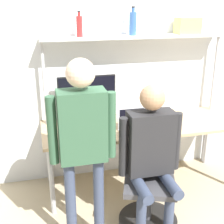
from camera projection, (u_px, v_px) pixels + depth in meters
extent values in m
plane|color=tan|center=(150.00, 203.00, 3.31)|extent=(12.00, 12.00, 0.00)
cube|color=silver|center=(131.00, 63.00, 3.57)|extent=(8.00, 0.06, 2.70)
cube|color=tan|center=(141.00, 125.00, 3.41)|extent=(2.13, 0.74, 0.03)
cylinder|color=#A5A5AA|center=(52.00, 182.00, 3.03)|extent=(0.05, 0.05, 0.72)
cylinder|color=#A5A5AA|center=(48.00, 153.00, 3.60)|extent=(0.05, 0.05, 0.72)
cylinder|color=#A5A5AA|center=(205.00, 136.00, 4.05)|extent=(0.05, 0.05, 0.72)
cube|color=white|center=(136.00, 37.00, 3.32)|extent=(2.02, 0.23, 0.02)
cylinder|color=#B2B2B7|center=(47.00, 117.00, 3.38)|extent=(0.04, 0.04, 1.67)
cylinder|color=#B2B2B7|center=(211.00, 103.00, 3.82)|extent=(0.04, 0.04, 1.67)
cylinder|color=black|center=(88.00, 121.00, 3.47)|extent=(0.21, 0.21, 0.01)
cylinder|color=black|center=(88.00, 116.00, 3.45)|extent=(0.06, 0.06, 0.10)
cube|color=black|center=(87.00, 95.00, 3.37)|extent=(0.63, 0.01, 0.42)
cube|color=black|center=(87.00, 95.00, 3.37)|extent=(0.60, 0.02, 0.40)
cube|color=#BCBCC1|center=(134.00, 132.00, 3.17)|extent=(0.29, 0.23, 0.01)
cube|color=black|center=(135.00, 133.00, 3.16)|extent=(0.25, 0.12, 0.00)
cube|color=#BCBCC1|center=(132.00, 118.00, 3.23)|extent=(0.29, 0.03, 0.23)
cube|color=black|center=(132.00, 118.00, 3.22)|extent=(0.26, 0.02, 0.20)
cube|color=black|center=(162.00, 132.00, 3.19)|extent=(0.07, 0.15, 0.01)
cube|color=black|center=(162.00, 131.00, 3.19)|extent=(0.06, 0.13, 0.00)
cylinder|color=black|center=(148.00, 221.00, 3.00)|extent=(0.56, 0.56, 0.06)
cylinder|color=#4C4C51|center=(149.00, 202.00, 2.92)|extent=(0.06, 0.06, 0.36)
cube|color=#3F3F44|center=(150.00, 184.00, 2.85)|extent=(0.59, 0.59, 0.05)
cube|color=#3F3F44|center=(150.00, 149.00, 2.96)|extent=(0.40, 0.17, 0.45)
cylinder|color=#38425B|center=(141.00, 217.00, 2.74)|extent=(0.09, 0.09, 0.47)
cylinder|color=#38425B|center=(169.00, 212.00, 2.80)|extent=(0.09, 0.09, 0.47)
cylinder|color=#38425B|center=(141.00, 187.00, 2.67)|extent=(0.10, 0.38, 0.10)
cylinder|color=#38425B|center=(170.00, 183.00, 2.73)|extent=(0.10, 0.38, 0.10)
cube|color=#262628|center=(150.00, 143.00, 2.74)|extent=(0.41, 0.20, 0.57)
cylinder|color=#262628|center=(123.00, 147.00, 2.69)|extent=(0.08, 0.08, 0.54)
cylinder|color=#262628|center=(176.00, 141.00, 2.80)|extent=(0.08, 0.08, 0.54)
sphere|color=tan|center=(152.00, 98.00, 2.60)|extent=(0.22, 0.22, 0.22)
cylinder|color=#38425B|center=(71.00, 204.00, 2.64)|extent=(0.09, 0.09, 0.82)
cylinder|color=#38425B|center=(99.00, 199.00, 2.69)|extent=(0.09, 0.09, 0.82)
cube|color=#33593F|center=(82.00, 126.00, 2.42)|extent=(0.37, 0.20, 0.58)
cylinder|color=#33593F|center=(52.00, 131.00, 2.38)|extent=(0.08, 0.08, 0.55)
cylinder|color=#33593F|center=(111.00, 125.00, 2.48)|extent=(0.08, 0.08, 0.55)
sphere|color=beige|center=(80.00, 73.00, 2.28)|extent=(0.22, 0.22, 0.22)
cylinder|color=#335999|center=(133.00, 24.00, 3.26)|extent=(0.08, 0.08, 0.24)
cylinder|color=#335999|center=(133.00, 10.00, 3.22)|extent=(0.03, 0.03, 0.04)
cylinder|color=black|center=(133.00, 7.00, 3.21)|extent=(0.04, 0.04, 0.01)
cylinder|color=maroon|center=(79.00, 27.00, 3.14)|extent=(0.06, 0.06, 0.20)
cylinder|color=maroon|center=(79.00, 14.00, 3.10)|extent=(0.03, 0.03, 0.04)
cylinder|color=black|center=(79.00, 11.00, 3.09)|extent=(0.03, 0.03, 0.01)
cube|color=#DBCC66|center=(188.00, 26.00, 3.42)|extent=(0.26, 0.18, 0.18)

